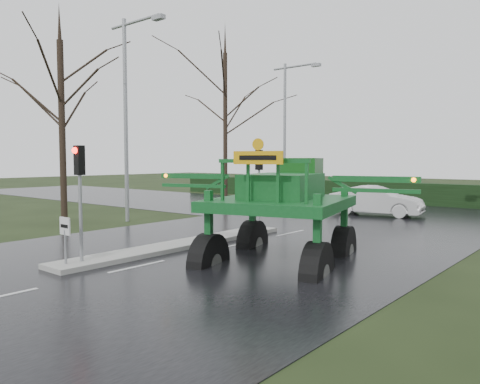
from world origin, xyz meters
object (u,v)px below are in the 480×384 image
Objects in this scene: keep_left_sign at (65,233)px; traffic_signal_mid at (259,172)px; traffic_signal_near at (80,178)px; white_sedan at (376,216)px; street_light_left_near at (129,101)px; street_light_left_far at (288,120)px; crop_sprayer at (212,191)px.

keep_left_sign is 9.12m from traffic_signal_mid.
white_sedan is (1.47, 17.28, -2.59)m from traffic_signal_near.
street_light_left_near and street_light_left_far have the same top height.
street_light_left_near is at bearing 132.59° from keep_left_sign.
crop_sprayer is at bearing -23.80° from street_light_left_near.
crop_sprayer is at bearing -62.53° from street_light_left_far.
traffic_signal_mid is at bearing -61.14° from street_light_left_far.
keep_left_sign is 0.27× the size of white_sedan.
street_light_left_far is 10.95m from white_sedan.
traffic_signal_near is 3.84m from crop_sprayer.
traffic_signal_near is 1.00× the size of traffic_signal_mid.
traffic_signal_near and traffic_signal_mid have the same top height.
traffic_signal_near is 0.44× the size of crop_sprayer.
traffic_signal_near is at bearing -90.00° from traffic_signal_mid.
street_light_left_far is (0.00, 14.00, 0.00)m from street_light_left_near.
traffic_signal_mid is 0.35× the size of street_light_left_far.
white_sedan is (1.47, 17.77, -1.06)m from keep_left_sign.
keep_left_sign is at bearing 165.74° from white_sedan.
crop_sprayer is at bearing 52.58° from keep_left_sign.
street_light_left_far reaches higher than traffic_signal_mid.
street_light_left_far is at bearing 90.00° from street_light_left_near.
street_light_left_near reaches higher than traffic_signal_near.
crop_sprayer reaches higher than traffic_signal_near.
street_light_left_near reaches higher than crop_sprayer.
traffic_signal_near is 8.50m from traffic_signal_mid.
keep_left_sign is 4.35m from crop_sprayer.
crop_sprayer is (9.45, -18.17, -3.80)m from street_light_left_far.
street_light_left_near is 11.00m from crop_sprayer.
white_sedan is at bearing 79.35° from crop_sprayer.
street_light_left_near is (-6.89, 7.50, 4.93)m from keep_left_sign.
street_light_left_far is 20.83m from crop_sprayer.
street_light_left_far is at bearing 56.45° from white_sedan.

